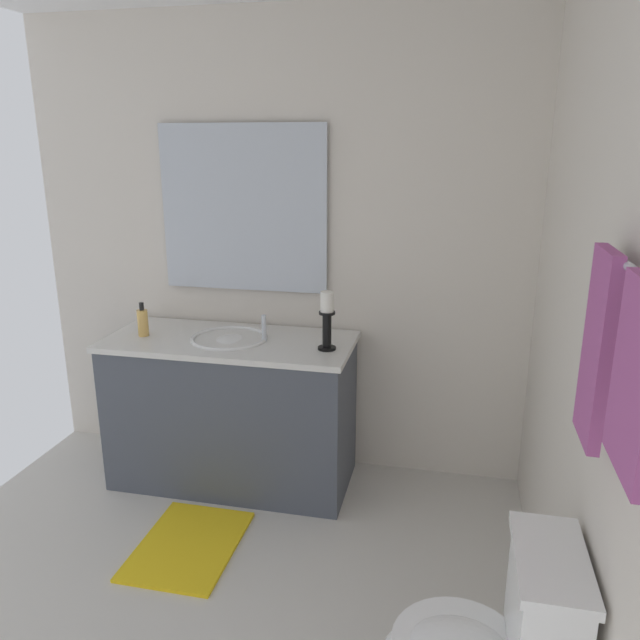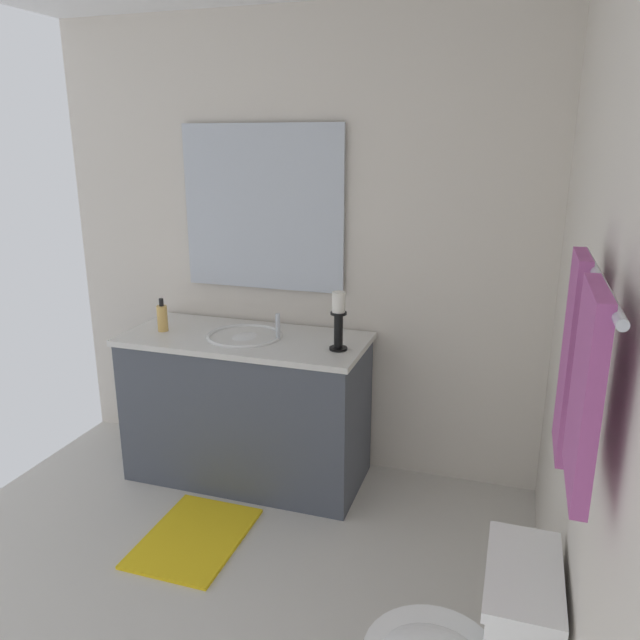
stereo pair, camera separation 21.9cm
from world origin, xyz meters
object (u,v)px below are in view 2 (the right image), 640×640
towel_near_vanity (571,356)px  bath_mat (194,537)px  sink_basin (245,343)px  soap_bottle (162,318)px  vanity_cabinet (247,407)px  towel_center (586,390)px  towel_bar (599,279)px  candle_holder_tall (339,319)px  mirror (262,208)px

towel_near_vanity → bath_mat: bearing=-116.1°
sink_basin → soap_bottle: (0.04, -0.46, 0.11)m
vanity_cabinet → towel_center: (1.68, 1.47, 0.96)m
towel_bar → candle_holder_tall: bearing=-146.7°
candle_holder_tall → towel_center: size_ratio=0.76×
towel_near_vanity → bath_mat: size_ratio=0.80×
bath_mat → vanity_cabinet: bearing=-180.0°
mirror → towel_near_vanity: (1.63, 1.47, -0.13)m
towel_bar → bath_mat: size_ratio=1.13×
mirror → towel_center: size_ratio=2.38×
vanity_cabinet → towel_near_vanity: (1.35, 1.47, 0.91)m
candle_holder_tall → bath_mat: candle_holder_tall is taller
mirror → soap_bottle: size_ratio=5.09×
mirror → towel_center: mirror is taller
soap_bottle → bath_mat: soap_bottle is taller
vanity_cabinet → towel_near_vanity: towel_near_vanity is taller
mirror → soap_bottle: bearing=-54.9°
mirror → candle_holder_tall: mirror is taller
candle_holder_tall → soap_bottle: bearing=-90.4°
sink_basin → towel_near_vanity: 2.07m
bath_mat → towel_center: bearing=54.3°
towel_center → bath_mat: bearing=-125.7°
soap_bottle → towel_center: towel_center is taller
vanity_cabinet → bath_mat: size_ratio=2.16×
mirror → towel_bar: bearing=39.7°
vanity_cabinet → towel_near_vanity: size_ratio=2.69×
towel_center → bath_mat: 2.27m
mirror → towel_center: bearing=36.8°
towel_bar → towel_near_vanity: 0.28m
candle_holder_tall → towel_bar: size_ratio=0.43×
vanity_cabinet → towel_bar: bearing=44.5°
vanity_cabinet → soap_bottle: soap_bottle is taller
vanity_cabinet → mirror: bearing=180.0°
mirror → bath_mat: bearing=0.0°
vanity_cabinet → mirror: 1.08m
candle_holder_tall → towel_center: (1.63, 0.94, 0.40)m
towel_center → mirror: bearing=-143.2°
towel_near_vanity → towel_center: 0.34m
mirror → bath_mat: (0.91, 0.00, -1.44)m
soap_bottle → towel_near_vanity: size_ratio=0.37×
towel_bar → towel_near_vanity: towel_near_vanity is taller
towel_bar → towel_near_vanity: bearing=-173.9°
towel_near_vanity → bath_mat: (-0.72, -1.47, -1.31)m
bath_mat → soap_bottle: bearing=-141.5°
sink_basin → candle_holder_tall: (0.05, 0.53, 0.19)m
mirror → towel_bar: (1.79, 1.49, 0.09)m
candle_holder_tall → towel_near_vanity: bearing=36.0°
vanity_cabinet → sink_basin: (0.00, 0.00, 0.37)m
sink_basin → candle_holder_tall: candle_holder_tall is taller
bath_mat → mirror: bearing=180.0°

